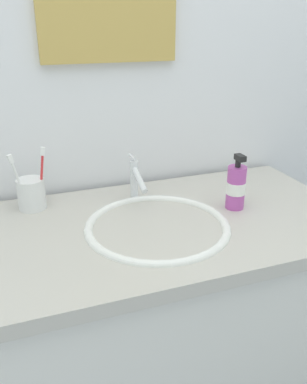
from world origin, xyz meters
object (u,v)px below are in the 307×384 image
(toothbrush_red, at_px, (42,174))
(soap_dispenser, at_px, (236,187))
(faucet, at_px, (136,179))
(toothbrush_cup, at_px, (31,194))
(toothbrush_white, at_px, (18,179))

(toothbrush_red, relative_size, soap_dispenser, 1.09)
(faucet, xyz_separation_m, toothbrush_cup, (-0.30, 0.05, -0.02))
(faucet, xyz_separation_m, soap_dispenser, (0.26, -0.15, -0.00))
(faucet, relative_size, toothbrush_red, 0.80)
(toothbrush_red, bearing_deg, soap_dispenser, -19.67)
(toothbrush_white, bearing_deg, toothbrush_red, 9.59)
(toothbrush_cup, distance_m, toothbrush_white, 0.07)
(toothbrush_cup, xyz_separation_m, toothbrush_red, (0.03, -0.01, 0.06))
(faucet, distance_m, toothbrush_red, 0.27)
(toothbrush_red, xyz_separation_m, soap_dispenser, (0.53, -0.19, -0.04))
(toothbrush_white, bearing_deg, soap_dispenser, -16.64)
(toothbrush_white, height_order, soap_dispenser, toothbrush_white)
(faucet, bearing_deg, toothbrush_red, 172.29)
(toothbrush_white, xyz_separation_m, toothbrush_red, (0.07, 0.01, 0.00))
(toothbrush_cup, bearing_deg, toothbrush_white, -144.26)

